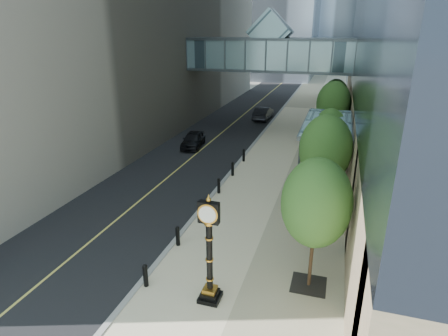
{
  "coord_description": "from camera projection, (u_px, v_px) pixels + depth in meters",
  "views": [
    {
      "loc": [
        4.02,
        -10.09,
        9.83
      ],
      "look_at": [
        -1.27,
        7.1,
        3.15
      ],
      "focal_mm": 30.0,
      "sensor_mm": 36.0,
      "label": 1
    }
  ],
  "objects": [
    {
      "name": "bollard_row",
      "position": [
        211.0,
        197.0,
        22.2
      ],
      "size": [
        0.2,
        16.2,
        0.9
      ],
      "color": "black",
      "rests_on": "sidewalk"
    },
    {
      "name": "curb",
      "position": [
        284.0,
        107.0,
        50.22
      ],
      "size": [
        0.25,
        180.0,
        0.07
      ],
      "primitive_type": "cube",
      "color": "gray",
      "rests_on": "ground"
    },
    {
      "name": "ground",
      "position": [
        200.0,
        318.0,
        13.57
      ],
      "size": [
        320.0,
        320.0,
        0.0
      ],
      "primitive_type": "plane",
      "color": "gray",
      "rests_on": "ground"
    },
    {
      "name": "sidewalk",
      "position": [
        314.0,
        109.0,
        49.12
      ],
      "size": [
        8.0,
        180.0,
        0.06
      ],
      "primitive_type": "cube",
      "color": "beige",
      "rests_on": "ground"
    },
    {
      "name": "pedestrian",
      "position": [
        338.0,
        197.0,
        21.27
      ],
      "size": [
        0.69,
        0.59,
        1.61
      ],
      "primitive_type": "imported",
      "rotation": [
        0.0,
        0.0,
        3.54
      ],
      "color": "beige",
      "rests_on": "sidewalk"
    },
    {
      "name": "car_near",
      "position": [
        193.0,
        139.0,
        33.04
      ],
      "size": [
        2.11,
        4.17,
        1.36
      ],
      "primitive_type": "imported",
      "rotation": [
        0.0,
        0.0,
        0.13
      ],
      "color": "black",
      "rests_on": "road"
    },
    {
      "name": "road",
      "position": [
        255.0,
        106.0,
        51.33
      ],
      "size": [
        8.0,
        180.0,
        0.02
      ],
      "primitive_type": "cube",
      "color": "black",
      "rests_on": "ground"
    },
    {
      "name": "street_clock",
      "position": [
        210.0,
        258.0,
        13.78
      ],
      "size": [
        0.81,
        0.81,
        4.32
      ],
      "rotation": [
        0.0,
        0.0,
        -0.01
      ],
      "color": "black",
      "rests_on": "sidewalk"
    },
    {
      "name": "entrance_canopy",
      "position": [
        328.0,
        124.0,
        23.69
      ],
      "size": [
        3.0,
        8.0,
        4.38
      ],
      "color": "#383F44",
      "rests_on": "ground"
    },
    {
      "name": "car_far",
      "position": [
        263.0,
        113.0,
        43.15
      ],
      "size": [
        1.7,
        4.53,
        1.48
      ],
      "primitive_type": "imported",
      "rotation": [
        0.0,
        0.0,
        3.11
      ],
      "color": "black",
      "rests_on": "road"
    },
    {
      "name": "street_trees",
      "position": [
        330.0,
        125.0,
        25.41
      ],
      "size": [
        2.83,
        28.59,
        5.82
      ],
      "color": "black",
      "rests_on": "sidewalk"
    },
    {
      "name": "skywalk",
      "position": [
        270.0,
        52.0,
        36.8
      ],
      "size": [
        17.0,
        4.2,
        5.8
      ],
      "color": "slate",
      "rests_on": "ground"
    }
  ]
}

